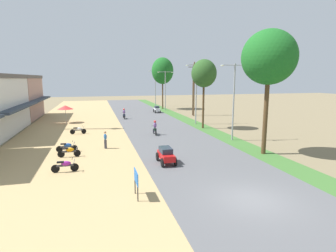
{
  "coord_description": "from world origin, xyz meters",
  "views": [
    {
      "loc": [
        -7.78,
        -11.89,
        6.37
      ],
      "look_at": [
        -0.71,
        14.68,
        1.58
      ],
      "focal_mm": 29.2,
      "sensor_mm": 36.0,
      "label": 1
    }
  ],
  "objects_px": {
    "vendor_umbrella": "(65,107)",
    "streetlamp_mid": "(196,90)",
    "parked_motorbike_second": "(69,151)",
    "median_tree_second": "(204,74)",
    "parked_motorbike_fourth": "(78,130)",
    "pedestrian_on_shoulder": "(105,139)",
    "median_tree_nearest": "(269,58)",
    "car_hatchback_white": "(157,109)",
    "median_tree_third": "(163,71)",
    "parked_motorbike_third": "(67,146)",
    "streetlamp_near": "(234,97)",
    "car_sedan_red": "(166,155)",
    "streetlamp_farthest": "(155,86)",
    "street_signboard": "(136,179)",
    "streetlamp_far": "(165,88)",
    "motorbike_foreground_rider": "(155,128)",
    "parked_motorbike_nearest": "(65,165)",
    "utility_pole_near": "(194,88)",
    "utility_pole_far": "(193,89)",
    "motorbike_ahead_second": "(124,114)"
  },
  "relations": [
    {
      "from": "parked_motorbike_second",
      "to": "streetlamp_near",
      "type": "xyz_separation_m",
      "value": [
        15.81,
        2.23,
        3.99
      ]
    },
    {
      "from": "median_tree_third",
      "to": "car_hatchback_white",
      "type": "bearing_deg",
      "value": -113.07
    },
    {
      "from": "median_tree_second",
      "to": "motorbike_foreground_rider",
      "type": "height_order",
      "value": "median_tree_second"
    },
    {
      "from": "median_tree_nearest",
      "to": "median_tree_second",
      "type": "height_order",
      "value": "median_tree_nearest"
    },
    {
      "from": "vendor_umbrella",
      "to": "pedestrian_on_shoulder",
      "type": "xyz_separation_m",
      "value": [
        4.92,
        -16.45,
        -1.34
      ]
    },
    {
      "from": "streetlamp_mid",
      "to": "parked_motorbike_third",
      "type": "bearing_deg",
      "value": -145.13
    },
    {
      "from": "motorbike_ahead_second",
      "to": "parked_motorbike_fourth",
      "type": "bearing_deg",
      "value": -120.74
    },
    {
      "from": "vendor_umbrella",
      "to": "car_sedan_red",
      "type": "xyz_separation_m",
      "value": [
        9.14,
        -22.14,
        -1.57
      ]
    },
    {
      "from": "median_tree_third",
      "to": "streetlamp_mid",
      "type": "height_order",
      "value": "median_tree_third"
    },
    {
      "from": "median_tree_third",
      "to": "streetlamp_farthest",
      "type": "xyz_separation_m",
      "value": [
        -0.1,
        6.64,
        -3.16
      ]
    },
    {
      "from": "motorbike_ahead_second",
      "to": "motorbike_foreground_rider",
      "type": "bearing_deg",
      "value": -81.19
    },
    {
      "from": "streetlamp_mid",
      "to": "motorbike_ahead_second",
      "type": "relative_size",
      "value": 4.6
    },
    {
      "from": "utility_pole_far",
      "to": "parked_motorbike_nearest",
      "type": "bearing_deg",
      "value": -125.8
    },
    {
      "from": "parked_motorbike_second",
      "to": "car_sedan_red",
      "type": "bearing_deg",
      "value": -27.07
    },
    {
      "from": "parked_motorbike_third",
      "to": "streetlamp_mid",
      "type": "height_order",
      "value": "streetlamp_mid"
    },
    {
      "from": "parked_motorbike_second",
      "to": "car_sedan_red",
      "type": "xyz_separation_m",
      "value": [
        7.17,
        -3.67,
        0.19
      ]
    },
    {
      "from": "streetlamp_far",
      "to": "motorbike_foreground_rider",
      "type": "bearing_deg",
      "value": -107.13
    },
    {
      "from": "streetlamp_far",
      "to": "streetlamp_farthest",
      "type": "height_order",
      "value": "streetlamp_farthest"
    },
    {
      "from": "parked_motorbike_third",
      "to": "streetlamp_near",
      "type": "relative_size",
      "value": 0.23
    },
    {
      "from": "motorbike_foreground_rider",
      "to": "median_tree_second",
      "type": "bearing_deg",
      "value": 21.05
    },
    {
      "from": "car_hatchback_white",
      "to": "motorbike_foreground_rider",
      "type": "relative_size",
      "value": 1.11
    },
    {
      "from": "parked_motorbike_second",
      "to": "motorbike_ahead_second",
      "type": "xyz_separation_m",
      "value": [
        6.5,
        20.29,
        0.3
      ]
    },
    {
      "from": "streetlamp_near",
      "to": "utility_pole_far",
      "type": "distance_m",
      "value": 20.0
    },
    {
      "from": "vendor_umbrella",
      "to": "streetlamp_mid",
      "type": "distance_m",
      "value": 18.78
    },
    {
      "from": "utility_pole_far",
      "to": "motorbike_ahead_second",
      "type": "xyz_separation_m",
      "value": [
        -12.15,
        -1.74,
        -3.73
      ]
    },
    {
      "from": "streetlamp_far",
      "to": "utility_pole_near",
      "type": "height_order",
      "value": "utility_pole_near"
    },
    {
      "from": "median_tree_third",
      "to": "streetlamp_mid",
      "type": "bearing_deg",
      "value": -90.3
    },
    {
      "from": "parked_motorbike_fourth",
      "to": "car_sedan_red",
      "type": "distance_m",
      "value": 15.04
    },
    {
      "from": "parked_motorbike_fourth",
      "to": "utility_pole_near",
      "type": "height_order",
      "value": "utility_pole_near"
    },
    {
      "from": "parked_motorbike_third",
      "to": "car_sedan_red",
      "type": "relative_size",
      "value": 0.8
    },
    {
      "from": "utility_pole_near",
      "to": "parked_motorbike_second",
      "type": "bearing_deg",
      "value": -131.11
    },
    {
      "from": "car_sedan_red",
      "to": "motorbike_foreground_rider",
      "type": "height_order",
      "value": "motorbike_foreground_rider"
    },
    {
      "from": "streetlamp_far",
      "to": "car_hatchback_white",
      "type": "relative_size",
      "value": 3.86
    },
    {
      "from": "streetlamp_near",
      "to": "utility_pole_near",
      "type": "bearing_deg",
      "value": 81.74
    },
    {
      "from": "street_signboard",
      "to": "median_tree_nearest",
      "type": "distance_m",
      "value": 14.85
    },
    {
      "from": "streetlamp_farthest",
      "to": "car_sedan_red",
      "type": "height_order",
      "value": "streetlamp_farthest"
    },
    {
      "from": "parked_motorbike_nearest",
      "to": "streetlamp_far",
      "type": "bearing_deg",
      "value": 65.16
    },
    {
      "from": "streetlamp_near",
      "to": "car_sedan_red",
      "type": "relative_size",
      "value": 3.44
    },
    {
      "from": "parked_motorbike_fourth",
      "to": "car_hatchback_white",
      "type": "bearing_deg",
      "value": 52.53
    },
    {
      "from": "median_tree_second",
      "to": "streetlamp_farthest",
      "type": "xyz_separation_m",
      "value": [
        0.31,
        30.05,
        -2.2
      ]
    },
    {
      "from": "streetlamp_near",
      "to": "car_sedan_red",
      "type": "xyz_separation_m",
      "value": [
        -8.63,
        -5.9,
        -3.8
      ]
    },
    {
      "from": "parked_motorbike_third",
      "to": "utility_pole_far",
      "type": "relative_size",
      "value": 0.2
    },
    {
      "from": "parked_motorbike_second",
      "to": "median_tree_second",
      "type": "xyz_separation_m",
      "value": [
        15.5,
        9.51,
        6.41
      ]
    },
    {
      "from": "streetlamp_near",
      "to": "streetlamp_mid",
      "type": "height_order",
      "value": "streetlamp_mid"
    },
    {
      "from": "parked_motorbike_nearest",
      "to": "utility_pole_far",
      "type": "distance_m",
      "value": 32.07
    },
    {
      "from": "streetlamp_mid",
      "to": "utility_pole_far",
      "type": "xyz_separation_m",
      "value": [
        2.85,
        9.07,
        -0.22
      ]
    },
    {
      "from": "median_tree_nearest",
      "to": "car_hatchback_white",
      "type": "bearing_deg",
      "value": 95.0
    },
    {
      "from": "parked_motorbike_fourth",
      "to": "pedestrian_on_shoulder",
      "type": "xyz_separation_m",
      "value": [
        2.77,
        -7.63,
        0.41
      ]
    },
    {
      "from": "streetlamp_far",
      "to": "parked_motorbike_nearest",
      "type": "bearing_deg",
      "value": -114.84
    },
    {
      "from": "vendor_umbrella",
      "to": "streetlamp_far",
      "type": "bearing_deg",
      "value": 33.58
    }
  ]
}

